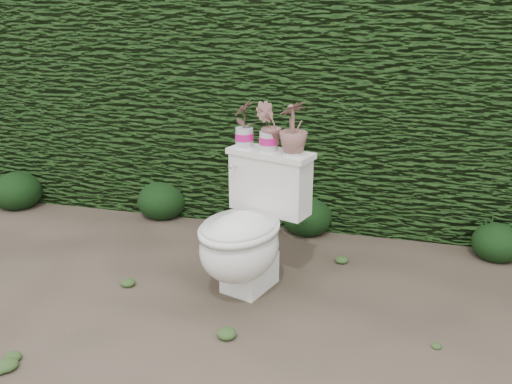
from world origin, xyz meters
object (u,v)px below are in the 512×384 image
(toilet, at_px, (248,232))
(potted_plant_right, at_px, (293,129))
(potted_plant_left, at_px, (244,124))
(potted_plant_center, at_px, (269,128))

(toilet, height_order, potted_plant_right, potted_plant_right)
(potted_plant_left, bearing_deg, potted_plant_center, 88.50)
(potted_plant_left, height_order, potted_plant_right, potted_plant_right)
(toilet, relative_size, potted_plant_left, 2.92)
(potted_plant_right, bearing_deg, toilet, -16.67)
(toilet, distance_m, potted_plant_right, 0.63)
(potted_plant_left, relative_size, potted_plant_center, 1.02)
(toilet, bearing_deg, potted_plant_right, 58.62)
(potted_plant_center, xyz_separation_m, potted_plant_right, (0.15, -0.05, 0.01))
(potted_plant_center, bearing_deg, potted_plant_left, -33.01)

